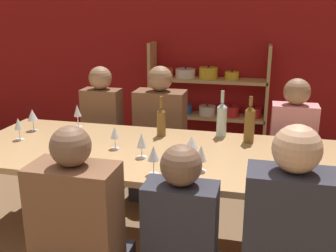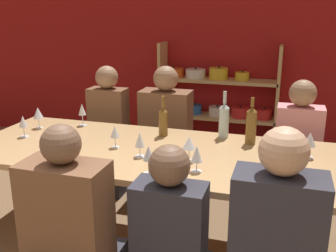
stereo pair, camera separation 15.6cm
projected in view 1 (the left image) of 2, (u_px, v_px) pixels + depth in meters
The scene contains 18 objects.
wall_back_red at pixel (194, 38), 4.67m from camera, with size 8.80×0.06×2.70m.
shelf_unit at pixel (207, 109), 4.67m from camera, with size 1.39×0.30×1.31m.
dining_table at pixel (165, 161), 2.70m from camera, with size 2.78×1.04×0.75m.
wine_bottle_green at pixel (161, 121), 2.97m from camera, with size 0.07×0.07×0.31m.
wine_bottle_dark at pixel (222, 119), 2.96m from camera, with size 0.08×0.08×0.35m.
wine_bottle_amber at pixel (249, 123), 2.82m from camera, with size 0.08×0.08×0.34m.
wine_glass_white_a at pixel (192, 143), 2.48m from camera, with size 0.08×0.08×0.16m.
wine_glass_red_a at pixel (115, 133), 2.70m from camera, with size 0.07×0.07×0.16m.
wine_glass_white_b at pixel (142, 141), 2.54m from camera, with size 0.07×0.07×0.17m.
wine_glass_red_b at pixel (154, 154), 2.27m from camera, with size 0.07×0.07×0.17m.
wine_glass_white_d at pixel (32, 115), 3.10m from camera, with size 0.08×0.08×0.17m.
wine_glass_red_c at pixel (77, 112), 3.19m from camera, with size 0.07×0.07×0.19m.
wine_glass_empty_a at pixel (18, 125), 2.88m from camera, with size 0.07×0.07×0.17m.
wine_glass_red_d at pixel (309, 137), 2.58m from camera, with size 0.08×0.08×0.17m.
wine_glass_empty_b at pixel (201, 154), 2.32m from camera, with size 0.07×0.07×0.16m.
person_far_a at pixel (104, 146), 3.69m from camera, with size 0.35×0.43×1.20m.
person_far_b at pixel (160, 148), 3.67m from camera, with size 0.46×0.57×1.20m.
person_far_c at pixel (290, 164), 3.30m from camera, with size 0.36×0.45×1.16m.
Camera 1 is at (0.81, -0.89, 1.68)m, focal length 42.00 mm.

